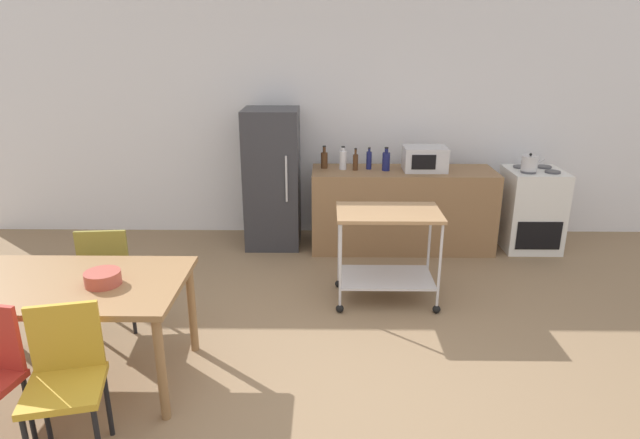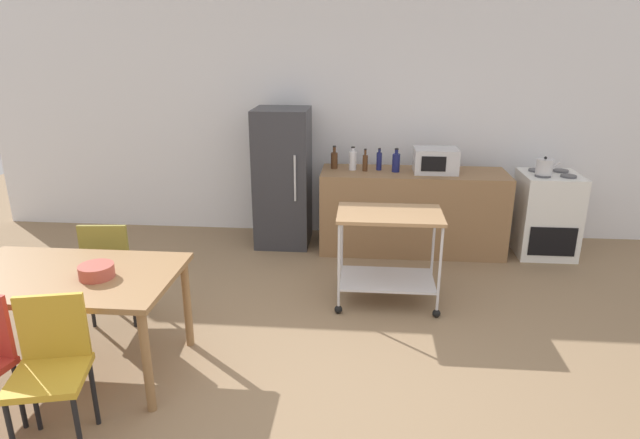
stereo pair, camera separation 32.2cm
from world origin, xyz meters
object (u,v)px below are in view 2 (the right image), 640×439
(chair_mustard, at_px, (51,363))
(stove_oven, at_px, (546,214))
(refrigerator, at_px, (283,178))
(bottle_soda, at_px, (365,162))
(microwave, at_px, (436,160))
(fruit_bowl, at_px, (97,271))
(kitchen_cart, at_px, (389,243))
(dining_table, at_px, (67,285))
(chair_olive, at_px, (112,264))
(bottle_wine, at_px, (379,161))
(bottle_hot_sauce, at_px, (396,162))
(bottle_olive_oil, at_px, (334,160))
(bottle_sparkling_water, at_px, (353,160))
(kettle, at_px, (544,167))

(chair_mustard, xyz_separation_m, stove_oven, (3.72, 3.26, -0.07))
(refrigerator, xyz_separation_m, bottle_soda, (0.92, -0.10, 0.22))
(microwave, relative_size, fruit_bowl, 2.00)
(kitchen_cart, bearing_deg, fruit_bowl, -147.24)
(dining_table, relative_size, chair_olive, 1.69)
(bottle_wine, xyz_separation_m, bottle_hot_sauce, (0.18, -0.07, 0.00))
(bottle_olive_oil, bearing_deg, kitchen_cart, -67.98)
(chair_olive, bearing_deg, bottle_soda, -143.34)
(stove_oven, bearing_deg, chair_mustard, -138.78)
(kitchen_cart, distance_m, fruit_bowl, 2.37)
(stove_oven, bearing_deg, microwave, -178.74)
(chair_olive, distance_m, bottle_olive_oil, 2.61)
(dining_table, distance_m, bottle_hot_sauce, 3.47)
(bottle_olive_oil, height_order, bottle_sparkling_water, bottle_sparkling_water)
(stove_oven, bearing_deg, bottle_sparkling_water, 179.48)
(stove_oven, xyz_separation_m, bottle_soda, (-1.98, -0.02, 0.54))
(stove_oven, bearing_deg, bottle_olive_oil, 178.25)
(bottle_olive_oil, height_order, bottle_wine, bottle_olive_oil)
(bottle_sparkling_water, bearing_deg, kettle, -3.38)
(bottle_olive_oil, height_order, fruit_bowl, bottle_olive_oil)
(bottle_soda, xyz_separation_m, kettle, (1.86, -0.08, 0.01))
(dining_table, distance_m, bottle_soda, 3.26)
(microwave, bearing_deg, dining_table, -137.29)
(dining_table, xyz_separation_m, bottle_olive_oil, (1.67, 2.64, 0.33))
(chair_olive, bearing_deg, kitchen_cart, -172.19)
(bottle_wine, relative_size, fruit_bowl, 1.04)
(dining_table, xyz_separation_m, chair_mustard, (0.27, -0.69, -0.15))
(bottle_wine, bearing_deg, kettle, -4.45)
(bottle_olive_oil, bearing_deg, dining_table, -122.24)
(stove_oven, bearing_deg, bottle_soda, -179.39)
(chair_olive, bearing_deg, kettle, -161.11)
(bottle_olive_oil, bearing_deg, refrigerator, 178.96)
(stove_oven, relative_size, fruit_bowl, 4.00)
(bottle_wine, bearing_deg, kitchen_cart, -86.87)
(stove_oven, height_order, microwave, microwave)
(bottle_sparkling_water, relative_size, fruit_bowl, 1.11)
(dining_table, height_order, chair_mustard, chair_mustard)
(bottle_olive_oil, bearing_deg, bottle_sparkling_water, -14.10)
(refrigerator, xyz_separation_m, bottle_sparkling_water, (0.79, -0.06, 0.23))
(bottle_hot_sauce, bearing_deg, fruit_bowl, -129.11)
(stove_oven, xyz_separation_m, bottle_hot_sauce, (-1.65, -0.03, 0.55))
(stove_oven, height_order, bottle_wine, bottle_wine)
(chair_mustard, distance_m, stove_oven, 4.95)
(refrigerator, bearing_deg, kettle, -3.70)
(microwave, relative_size, kettle, 1.92)
(chair_mustard, relative_size, chair_olive, 1.00)
(refrigerator, bearing_deg, kitchen_cart, -50.89)
(chair_olive, xyz_separation_m, bottle_hot_sauce, (2.37, 1.83, 0.49))
(bottle_sparkling_water, bearing_deg, dining_table, -125.85)
(chair_mustard, distance_m, refrigerator, 3.45)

